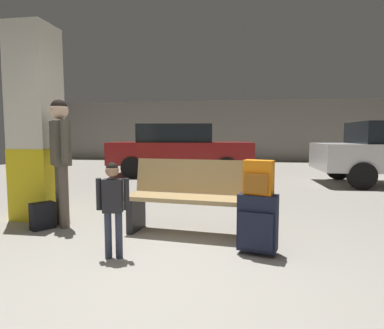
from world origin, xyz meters
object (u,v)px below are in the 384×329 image
(structural_pillar, at_px, (36,124))
(suitcase, at_px, (258,223))
(bench, at_px, (193,197))
(backpack_bright, at_px, (258,178))
(backpack_dark_floor, at_px, (42,216))
(parked_car_far, at_px, (180,148))
(adult, at_px, (60,149))
(child, at_px, (113,200))

(structural_pillar, distance_m, suitcase, 3.38)
(bench, distance_m, backpack_bright, 1.01)
(backpack_dark_floor, relative_size, parked_car_far, 0.08)
(structural_pillar, relative_size, backpack_dark_floor, 7.96)
(suitcase, height_order, adult, adult)
(suitcase, height_order, child, child)
(structural_pillar, height_order, backpack_dark_floor, structural_pillar)
(child, relative_size, backpack_dark_floor, 2.74)
(parked_car_far, bearing_deg, backpack_bright, -71.80)
(bench, distance_m, parked_car_far, 5.78)
(child, height_order, parked_car_far, parked_car_far)
(structural_pillar, relative_size, child, 2.90)
(adult, bearing_deg, structural_pillar, 147.44)
(parked_car_far, bearing_deg, backpack_dark_floor, -96.14)
(backpack_bright, xyz_separation_m, child, (-1.38, -0.33, -0.20))
(bench, xyz_separation_m, backpack_bright, (0.74, -0.59, 0.33))
(backpack_bright, relative_size, child, 0.36)
(bench, relative_size, backpack_dark_floor, 4.84)
(suitcase, bearing_deg, child, -166.41)
(child, xyz_separation_m, adult, (-1.10, 0.94, 0.44))
(backpack_dark_floor, bearing_deg, bench, 4.08)
(parked_car_far, bearing_deg, bench, -76.98)
(bench, height_order, adult, adult)
(structural_pillar, xyz_separation_m, parked_car_far, (1.02, 5.23, -0.54))
(adult, height_order, parked_car_far, adult)
(adult, distance_m, parked_car_far, 5.62)
(structural_pillar, relative_size, parked_car_far, 0.63)
(child, relative_size, adult, 0.57)
(suitcase, height_order, backpack_bright, backpack_bright)
(suitcase, xyz_separation_m, child, (-1.38, -0.33, 0.25))
(bench, relative_size, child, 1.77)
(adult, bearing_deg, parked_car_far, 85.60)
(suitcase, height_order, backpack_dark_floor, suitcase)
(bench, height_order, child, child)
(child, relative_size, parked_car_far, 0.22)
(adult, height_order, backpack_dark_floor, adult)
(child, bearing_deg, structural_pillar, 142.02)
(bench, xyz_separation_m, suitcase, (0.74, -0.59, -0.12))
(structural_pillar, distance_m, bench, 2.52)
(bench, height_order, backpack_dark_floor, bench)
(child, distance_m, parked_car_far, 6.58)
(bench, height_order, parked_car_far, parked_car_far)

